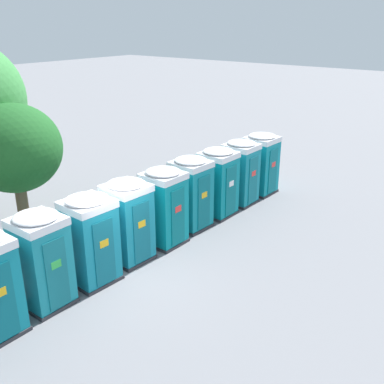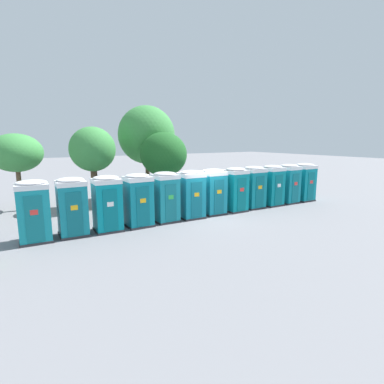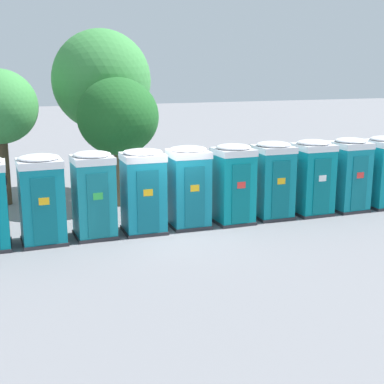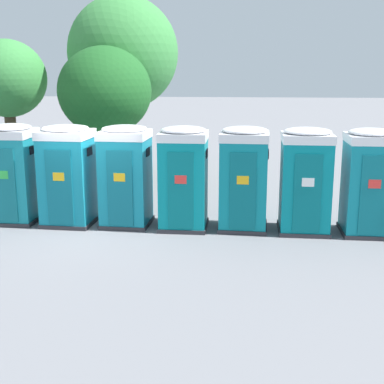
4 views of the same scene
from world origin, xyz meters
TOP-DOWN VIEW (x-y plane):
  - ground_plane at (0.00, 0.00)m, footprint 120.00×120.00m
  - portapotty_0 at (-8.09, 0.59)m, footprint 1.29×1.26m
  - portapotty_1 at (-6.62, 0.60)m, footprint 1.25×1.25m
  - portapotty_2 at (-5.15, 0.46)m, footprint 1.26×1.26m
  - portapotty_3 at (-3.67, 0.42)m, footprint 1.22×1.21m
  - portapotty_4 at (-2.20, 0.46)m, footprint 1.17×1.21m
  - portapotty_5 at (-0.73, 0.37)m, footprint 1.29×1.26m
  - portapotty_6 at (0.75, 0.42)m, footprint 1.25×1.25m
  - portapotty_7 at (2.22, 0.29)m, footprint 1.19×1.21m
  - portapotty_8 at (3.69, 0.35)m, footprint 1.24×1.25m
  - portapotty_9 at (5.16, 0.24)m, footprint 1.23×1.22m
  - portapotty_10 at (6.63, 0.19)m, footprint 1.16×1.21m
  - portapotty_11 at (8.11, 0.13)m, footprint 1.25×1.23m
  - street_tree_0 at (-4.39, 5.54)m, footprint 2.67×2.67m
  - street_tree_1 at (-8.28, 7.07)m, footprint 2.87×2.87m
  - street_tree_2 at (-0.57, 3.81)m, footprint 2.86×2.86m
  - street_tree_3 at (-0.52, 6.42)m, footprint 3.83×3.83m

SIDE VIEW (x-z plane):
  - ground_plane at x=0.00m, z-range 0.00..0.00m
  - portapotty_5 at x=-0.73m, z-range 0.01..2.55m
  - portapotty_0 at x=-8.09m, z-range 0.01..2.55m
  - portapotty_3 at x=-3.67m, z-range 0.01..2.55m
  - portapotty_11 at x=8.11m, z-range 0.01..2.55m
  - portapotty_9 at x=5.16m, z-range 0.01..2.55m
  - portapotty_1 at x=-6.62m, z-range 0.01..2.55m
  - portapotty_2 at x=-5.15m, z-range 0.01..2.55m
  - portapotty_6 at x=0.75m, z-range 0.01..2.55m
  - portapotty_8 at x=3.69m, z-range 0.01..2.55m
  - portapotty_7 at x=2.22m, z-range 0.01..2.55m
  - portapotty_4 at x=-2.20m, z-range 0.01..2.55m
  - portapotty_10 at x=6.63m, z-range 0.01..2.55m
  - street_tree_2 at x=-0.57m, z-range 0.90..5.46m
  - street_tree_1 at x=-8.28m, z-range 1.12..5.57m
  - street_tree_0 at x=-4.39m, z-range 1.07..5.92m
  - street_tree_3 at x=-0.52m, z-range 1.21..7.57m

